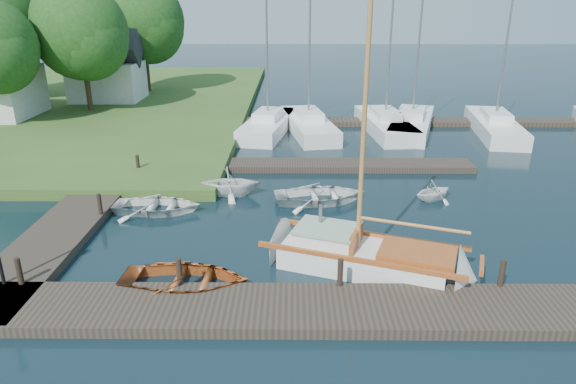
{
  "coord_description": "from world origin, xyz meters",
  "views": [
    {
      "loc": [
        0.15,
        -17.59,
        7.85
      ],
      "look_at": [
        0.0,
        0.0,
        1.2
      ],
      "focal_mm": 32.0,
      "sensor_mm": 36.0,
      "label": 1
    }
  ],
  "objects_px": {
    "tender_a": "(157,203)",
    "tender_d": "(434,189)",
    "tree_3": "(80,31)",
    "tree_7": "(143,20)",
    "mooring_post_1": "(179,272)",
    "mooring_post_5": "(138,163)",
    "mooring_post_4": "(100,204)",
    "sailboat": "(369,259)",
    "marina_boat_4": "(495,124)",
    "mooring_post_3": "(502,273)",
    "marina_boat_1": "(308,123)",
    "mooring_post_2": "(340,272)",
    "house_c": "(107,72)",
    "mooring_post_0": "(19,271)",
    "tender_b": "(230,180)",
    "dinghy": "(185,276)",
    "marina_boat_0": "(268,124)",
    "marina_boat_2": "(385,123)",
    "tender_c": "(320,193)",
    "marina_boat_3": "(412,122)"
  },
  "relations": [
    {
      "from": "mooring_post_4",
      "to": "mooring_post_5",
      "type": "xyz_separation_m",
      "value": [
        0.0,
        5.0,
        0.0
      ]
    },
    {
      "from": "mooring_post_0",
      "to": "mooring_post_5",
      "type": "bearing_deg",
      "value": 87.14
    },
    {
      "from": "tender_d",
      "to": "marina_boat_3",
      "type": "xyz_separation_m",
      "value": [
        1.66,
        11.83,
        0.09
      ]
    },
    {
      "from": "mooring_post_1",
      "to": "mooring_post_4",
      "type": "xyz_separation_m",
      "value": [
        -4.0,
        5.0,
        0.0
      ]
    },
    {
      "from": "mooring_post_5",
      "to": "marina_boat_2",
      "type": "xyz_separation_m",
      "value": [
        12.95,
        8.95,
        -0.11
      ]
    },
    {
      "from": "mooring_post_5",
      "to": "sailboat",
      "type": "relative_size",
      "value": 0.08
    },
    {
      "from": "mooring_post_2",
      "to": "mooring_post_4",
      "type": "distance_m",
      "value": 9.86
    },
    {
      "from": "mooring_post_1",
      "to": "marina_boat_4",
      "type": "bearing_deg",
      "value": 49.88
    },
    {
      "from": "mooring_post_2",
      "to": "marina_boat_4",
      "type": "height_order",
      "value": "marina_boat_4"
    },
    {
      "from": "tender_c",
      "to": "marina_boat_1",
      "type": "xyz_separation_m",
      "value": [
        -0.14,
        11.72,
        0.18
      ]
    },
    {
      "from": "mooring_post_1",
      "to": "tender_b",
      "type": "xyz_separation_m",
      "value": [
        0.54,
        7.8,
        -0.03
      ]
    },
    {
      "from": "mooring_post_1",
      "to": "marina_boat_0",
      "type": "relative_size",
      "value": 0.08
    },
    {
      "from": "mooring_post_3",
      "to": "marina_boat_1",
      "type": "distance_m",
      "value": 19.41
    },
    {
      "from": "dinghy",
      "to": "marina_boat_0",
      "type": "xyz_separation_m",
      "value": [
        1.57,
        18.31,
        0.19
      ]
    },
    {
      "from": "sailboat",
      "to": "marina_boat_4",
      "type": "distance_m",
      "value": 19.87
    },
    {
      "from": "mooring_post_1",
      "to": "mooring_post_5",
      "type": "distance_m",
      "value": 10.77
    },
    {
      "from": "dinghy",
      "to": "marina_boat_0",
      "type": "relative_size",
      "value": 0.36
    },
    {
      "from": "tender_c",
      "to": "marina_boat_2",
      "type": "distance_m",
      "value": 12.75
    },
    {
      "from": "marina_boat_1",
      "to": "marina_boat_3",
      "type": "bearing_deg",
      "value": -97.27
    },
    {
      "from": "sailboat",
      "to": "tender_c",
      "type": "relative_size",
      "value": 2.65
    },
    {
      "from": "mooring_post_0",
      "to": "mooring_post_3",
      "type": "bearing_deg",
      "value": 0.0
    },
    {
      "from": "mooring_post_0",
      "to": "sailboat",
      "type": "relative_size",
      "value": 0.08
    },
    {
      "from": "mooring_post_3",
      "to": "tender_c",
      "type": "height_order",
      "value": "mooring_post_3"
    },
    {
      "from": "mooring_post_2",
      "to": "mooring_post_5",
      "type": "xyz_separation_m",
      "value": [
        -8.5,
        10.0,
        0.0
      ]
    },
    {
      "from": "marina_boat_1",
      "to": "tree_7",
      "type": "bearing_deg",
      "value": 36.79
    },
    {
      "from": "marina_boat_4",
      "to": "tree_3",
      "type": "relative_size",
      "value": 1.27
    },
    {
      "from": "tree_3",
      "to": "tree_7",
      "type": "bearing_deg",
      "value": 75.96
    },
    {
      "from": "tender_b",
      "to": "tender_d",
      "type": "height_order",
      "value": "tender_b"
    },
    {
      "from": "marina_boat_0",
      "to": "mooring_post_3",
      "type": "bearing_deg",
      "value": -147.84
    },
    {
      "from": "house_c",
      "to": "marina_boat_2",
      "type": "bearing_deg",
      "value": -21.99
    },
    {
      "from": "mooring_post_1",
      "to": "sailboat",
      "type": "bearing_deg",
      "value": 14.86
    },
    {
      "from": "tree_3",
      "to": "tree_7",
      "type": "xyz_separation_m",
      "value": [
        2.0,
        8.0,
        0.39
      ]
    },
    {
      "from": "house_c",
      "to": "tree_3",
      "type": "xyz_separation_m",
      "value": [
        0.0,
        -3.95,
        3.23
      ]
    },
    {
      "from": "tender_d",
      "to": "tree_7",
      "type": "height_order",
      "value": "tree_7"
    },
    {
      "from": "marina_boat_2",
      "to": "tender_d",
      "type": "bearing_deg",
      "value": 174.87
    },
    {
      "from": "marina_boat_4",
      "to": "mooring_post_5",
      "type": "bearing_deg",
      "value": 121.71
    },
    {
      "from": "mooring_post_0",
      "to": "marina_boat_2",
      "type": "xyz_separation_m",
      "value": [
        13.45,
        18.95,
        -0.11
      ]
    },
    {
      "from": "tender_a",
      "to": "tender_d",
      "type": "bearing_deg",
      "value": -81.47
    },
    {
      "from": "dinghy",
      "to": "tree_3",
      "type": "distance_m",
      "value": 25.88
    },
    {
      "from": "mooring_post_2",
      "to": "tender_a",
      "type": "bearing_deg",
      "value": 138.18
    },
    {
      "from": "mooring_post_5",
      "to": "tender_b",
      "type": "relative_size",
      "value": 0.32
    },
    {
      "from": "mooring_post_4",
      "to": "marina_boat_4",
      "type": "relative_size",
      "value": 0.07
    },
    {
      "from": "mooring_post_0",
      "to": "marina_boat_0",
      "type": "bearing_deg",
      "value": 71.72
    },
    {
      "from": "tender_b",
      "to": "marina_boat_3",
      "type": "xyz_separation_m",
      "value": [
        10.13,
        11.33,
        -0.09
      ]
    },
    {
      "from": "sailboat",
      "to": "tender_c",
      "type": "height_order",
      "value": "sailboat"
    },
    {
      "from": "mooring_post_0",
      "to": "tree_7",
      "type": "relative_size",
      "value": 0.09
    },
    {
      "from": "mooring_post_4",
      "to": "marina_boat_1",
      "type": "bearing_deg",
      "value": 59.4
    },
    {
      "from": "dinghy",
      "to": "tender_d",
      "type": "relative_size",
      "value": 1.99
    },
    {
      "from": "tender_b",
      "to": "house_c",
      "type": "height_order",
      "value": "house_c"
    },
    {
      "from": "mooring_post_5",
      "to": "marina_boat_2",
      "type": "distance_m",
      "value": 15.74
    }
  ]
}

